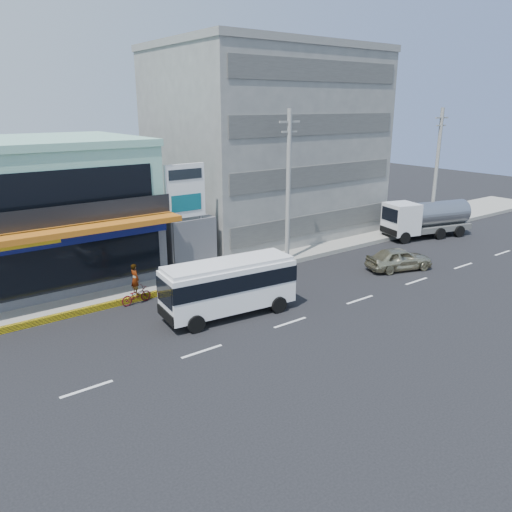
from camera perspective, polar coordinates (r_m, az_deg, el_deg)
The scene contains 13 objects.
ground at distance 24.67m, azimuth 3.93°, elevation -7.60°, with size 120.00×120.00×0.00m, color black.
sidewalk at distance 34.50m, azimuth 0.04°, elevation -0.04°, with size 70.00×5.00×0.30m, color gray.
shop_building at distance 32.24m, azimuth -23.98°, elevation 4.33°, with size 12.40×11.70×8.00m.
concrete_building at distance 40.53m, azimuth 1.09°, elevation 12.37°, with size 16.00×12.00×14.00m, color gray.
gap_structure at distance 33.57m, azimuth -9.41°, elevation 2.08°, with size 3.00×6.00×3.50m, color #4F5054.
satellite_dish at distance 32.29m, azimuth -8.74°, elevation 4.85°, with size 1.50×1.50×0.15m, color slate.
billboard at distance 30.24m, azimuth -8.07°, elevation 6.68°, with size 2.60×0.18×6.90m.
utility_pole_near at distance 32.37m, azimuth 3.71°, elevation 7.88°, with size 1.60×0.30×10.00m.
utility_pole_far at distance 44.35m, azimuth 19.94°, elevation 9.37°, with size 1.60×0.30×10.00m.
minibus at distance 24.92m, azimuth -3.13°, elevation -3.13°, with size 6.94×2.93×2.83m.
sedan at distance 33.30m, azimuth 16.04°, elevation -0.31°, with size 1.73×4.30×1.47m, color tan.
tanker_truck at distance 41.97m, azimuth 18.70°, elevation 4.13°, with size 7.68×3.93×2.91m.
motorcycle_rider at distance 27.37m, azimuth -13.57°, elevation -3.86°, with size 1.80×0.82×2.22m.
Camera 1 is at (-14.70, -16.97, 10.23)m, focal length 35.00 mm.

